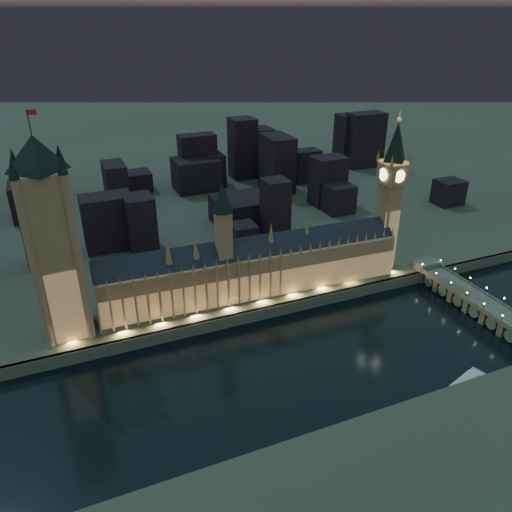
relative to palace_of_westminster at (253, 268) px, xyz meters
name	(u,v)px	position (x,y,z in m)	size (l,w,h in m)	color
ground_plane	(285,357)	(-5.43, -61.74, -26.37)	(2000.00, 2000.00, 0.00)	black
north_bank	(127,144)	(-5.43, 458.26, -22.37)	(2000.00, 960.00, 8.00)	#3E4232
embankment_wall	(257,315)	(-5.43, -20.74, -22.37)	(2000.00, 2.50, 8.00)	#535346
palace_of_westminster	(253,268)	(0.00, 0.00, 0.00)	(202.00, 28.32, 78.00)	#9F7052
victoria_tower	(51,232)	(-115.43, 0.19, 44.50)	(31.68, 31.68, 126.50)	#9F7052
elizabeth_tower	(391,184)	(102.57, 0.19, 43.21)	(18.00, 18.00, 110.39)	#9F7052
westminster_bridge	(475,303)	(129.44, -65.19, -20.38)	(17.46, 113.00, 15.90)	#535346
river_boat	(463,384)	(69.44, -119.74, -24.81)	(39.39, 20.09, 4.50)	#535346
city_backdrop	(206,176)	(26.81, 184.19, 5.09)	(469.89, 215.63, 89.41)	black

